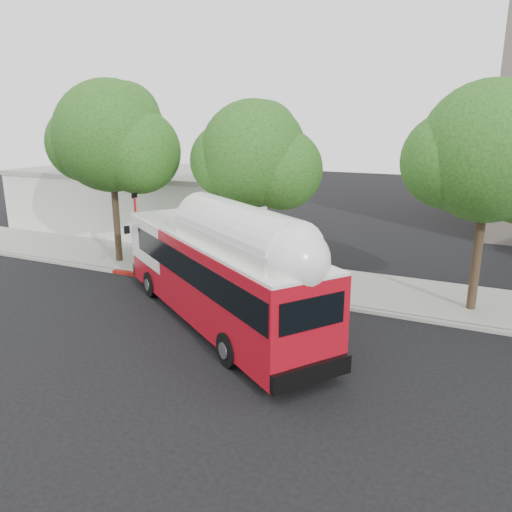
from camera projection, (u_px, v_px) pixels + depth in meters
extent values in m
plane|color=black|center=(211.00, 325.00, 19.20)|extent=(120.00, 120.00, 0.00)
cube|color=gray|center=(276.00, 277.00, 24.86)|extent=(60.00, 5.00, 0.15)
cube|color=gray|center=(254.00, 293.00, 22.59)|extent=(60.00, 0.30, 0.15)
cube|color=maroon|center=(197.00, 284.00, 23.82)|extent=(10.00, 0.32, 0.16)
cylinder|color=#2D2116|center=(116.00, 208.00, 26.89)|extent=(0.36, 0.36, 6.08)
sphere|color=#1C4213|center=(110.00, 136.00, 25.89)|extent=(5.80, 5.80, 5.80)
sphere|color=#1C4213|center=(138.00, 152.00, 25.61)|extent=(4.35, 4.35, 4.35)
cylinder|color=#2D2116|center=(254.00, 225.00, 24.14)|extent=(0.36, 0.36, 5.44)
sphere|color=#1C4213|center=(253.00, 154.00, 23.25)|extent=(5.00, 5.00, 5.00)
sphere|color=#1C4213|center=(282.00, 169.00, 23.04)|extent=(3.75, 3.75, 3.75)
cylinder|color=#2D2116|center=(478.00, 244.00, 19.84)|extent=(0.36, 0.36, 5.76)
sphere|color=#1C4213|center=(489.00, 152.00, 18.89)|extent=(5.40, 5.40, 5.40)
cube|color=silver|center=(140.00, 200.00, 36.63)|extent=(16.00, 10.00, 4.00)
cube|color=gray|center=(139.00, 171.00, 36.08)|extent=(16.20, 10.20, 0.30)
cube|color=#A40B17|center=(215.00, 276.00, 19.11)|extent=(11.77, 9.35, 3.01)
cube|color=black|center=(221.00, 264.00, 18.51)|extent=(10.78, 8.69, 0.99)
cube|color=white|center=(214.00, 237.00, 18.71)|extent=(11.72, 9.28, 0.10)
cube|color=white|center=(240.00, 241.00, 16.90)|extent=(6.64, 5.51, 0.57)
cube|color=black|center=(158.00, 266.00, 25.15)|extent=(1.75, 2.01, 0.06)
imported|color=navy|center=(157.00, 257.00, 25.02)|extent=(1.53, 1.82, 0.94)
cylinder|color=red|center=(137.00, 236.00, 25.25)|extent=(0.12, 0.12, 3.94)
cube|color=black|center=(134.00, 195.00, 24.71)|extent=(0.05, 0.39, 0.25)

